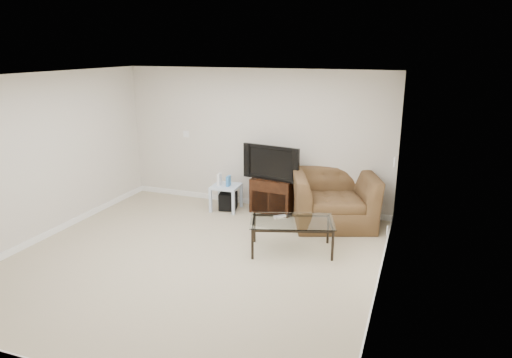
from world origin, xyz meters
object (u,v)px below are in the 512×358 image
(recliner, at_px, (334,190))
(coffee_table, at_px, (292,236))
(subwoofer, at_px, (228,201))
(tv_stand, at_px, (274,195))
(television, at_px, (274,162))
(side_table, at_px, (226,197))

(recliner, relative_size, coffee_table, 1.13)
(subwoofer, xyz_separation_m, coffee_table, (1.57, -1.29, 0.07))
(subwoofer, relative_size, recliner, 0.23)
(tv_stand, xyz_separation_m, television, (-0.00, -0.03, 0.61))
(recliner, bearing_deg, side_table, 159.87)
(tv_stand, bearing_deg, subwoofer, -161.05)
(tv_stand, distance_m, subwoofer, 0.84)
(tv_stand, xyz_separation_m, side_table, (-0.83, -0.23, -0.08))
(tv_stand, bearing_deg, television, -90.00)
(tv_stand, height_order, coffee_table, tv_stand)
(television, distance_m, side_table, 1.10)
(side_table, relative_size, recliner, 0.36)
(television, relative_size, recliner, 0.74)
(television, relative_size, subwoofer, 3.29)
(coffee_table, bearing_deg, television, 117.52)
(subwoofer, relative_size, coffee_table, 0.25)
(tv_stand, height_order, recliner, recliner)
(side_table, bearing_deg, recliner, 0.00)
(side_table, bearing_deg, television, 13.50)
(tv_stand, relative_size, coffee_table, 0.62)
(subwoofer, bearing_deg, coffee_table, -39.52)
(tv_stand, xyz_separation_m, subwoofer, (-0.80, -0.21, -0.14))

